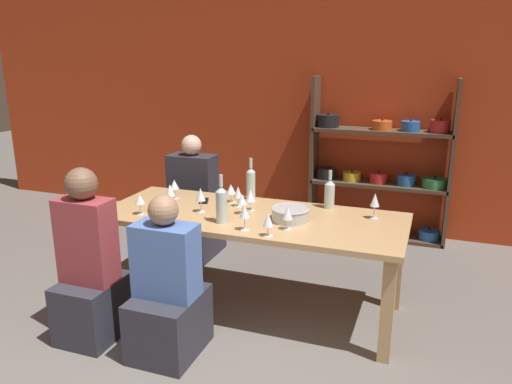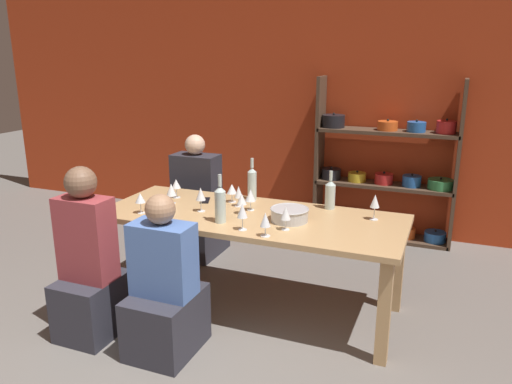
{
  "view_description": "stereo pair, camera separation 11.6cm",
  "coord_description": "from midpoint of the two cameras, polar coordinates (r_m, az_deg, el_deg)",
  "views": [
    {
      "loc": [
        1.27,
        -1.62,
        1.93
      ],
      "look_at": [
        0.03,
        1.8,
        0.91
      ],
      "focal_mm": 35.0,
      "sensor_mm": 36.0,
      "label": 1
    },
    {
      "loc": [
        1.38,
        -1.58,
        1.93
      ],
      "look_at": [
        0.03,
        1.8,
        0.91
      ],
      "focal_mm": 35.0,
      "sensor_mm": 36.0,
      "label": 2
    }
  ],
  "objects": [
    {
      "name": "wine_glass_empty_a",
      "position": [
        4.02,
        -1.94,
        0.31
      ],
      "size": [
        0.08,
        0.08,
        0.15
      ],
      "color": "white",
      "rests_on": "dining_table"
    },
    {
      "name": "wine_bottle_dark",
      "position": [
        3.89,
        9.32,
        -0.22
      ],
      "size": [
        0.08,
        0.08,
        0.3
      ],
      "color": "#B2C6C1",
      "rests_on": "dining_table"
    },
    {
      "name": "wine_glass_red_c",
      "position": [
        3.37,
        -0.58,
        -2.24
      ],
      "size": [
        0.07,
        0.07,
        0.19
      ],
      "color": "white",
      "rests_on": "dining_table"
    },
    {
      "name": "wine_bottle_green",
      "position": [
        4.07,
        0.37,
        1.02
      ],
      "size": [
        0.07,
        0.07,
        0.35
      ],
      "color": "#B2C6C1",
      "rests_on": "dining_table"
    },
    {
      "name": "wall_back_red",
      "position": [
        5.62,
        8.2,
        9.57
      ],
      "size": [
        8.8,
        0.06,
        2.7
      ],
      "color": "#B23819",
      "rests_on": "ground_plane"
    },
    {
      "name": "wine_glass_red_e",
      "position": [
        3.82,
        -12.25,
        -0.73
      ],
      "size": [
        0.08,
        0.08,
        0.16
      ],
      "color": "white",
      "rests_on": "dining_table"
    },
    {
      "name": "wine_glass_white_c",
      "position": [
        3.39,
        4.4,
        -2.48
      ],
      "size": [
        0.07,
        0.07,
        0.17
      ],
      "color": "white",
      "rests_on": "dining_table"
    },
    {
      "name": "wine_glass_white_a",
      "position": [
        3.27,
        2.1,
        -3.27
      ],
      "size": [
        0.07,
        0.07,
        0.16
      ],
      "color": "white",
      "rests_on": "dining_table"
    },
    {
      "name": "wine_glass_red_f",
      "position": [
        4.03,
        -8.85,
        0.19
      ],
      "size": [
        0.08,
        0.08,
        0.16
      ],
      "color": "white",
      "rests_on": "dining_table"
    },
    {
      "name": "wine_glass_red_h",
      "position": [
        3.8,
        0.24,
        -0.43
      ],
      "size": [
        0.08,
        0.08,
        0.17
      ],
      "color": "white",
      "rests_on": "dining_table"
    },
    {
      "name": "wine_glass_white_b",
      "position": [
        3.9,
        -1.15,
        -0.09
      ],
      "size": [
        0.07,
        0.07,
        0.17
      ],
      "color": "white",
      "rests_on": "dining_table"
    },
    {
      "name": "person_near_a",
      "position": [
        3.38,
        -9.37,
        -11.71
      ],
      "size": [
        0.41,
        0.51,
        1.09
      ],
      "color": "#2D2D38",
      "rests_on": "ground_plane"
    },
    {
      "name": "cell_phone",
      "position": [
        4.09,
        -5.04,
        -0.96
      ],
      "size": [
        0.12,
        0.17,
        0.01
      ],
      "color": "black",
      "rests_on": "dining_table"
    },
    {
      "name": "wine_glass_red_a",
      "position": [
        4.18,
        -8.33,
        0.87
      ],
      "size": [
        0.08,
        0.08,
        0.16
      ],
      "color": "white",
      "rests_on": "dining_table"
    },
    {
      "name": "wine_glass_red_b",
      "position": [
        3.7,
        14.31,
        -1.1
      ],
      "size": [
        0.07,
        0.07,
        0.19
      ],
      "color": "white",
      "rests_on": "dining_table"
    },
    {
      "name": "dining_table",
      "position": [
        3.76,
        0.32,
        -3.91
      ],
      "size": [
        2.27,
        0.91,
        0.76
      ],
      "color": "tan",
      "rests_on": "ground_plane"
    },
    {
      "name": "mixing_bowl",
      "position": [
        3.59,
        4.78,
        -2.53
      ],
      "size": [
        0.28,
        0.28,
        0.1
      ],
      "color": "#B7BABC",
      "rests_on": "dining_table"
    },
    {
      "name": "person_near_b",
      "position": [
        3.66,
        -17.61,
        -8.93
      ],
      "size": [
        0.37,
        0.47,
        1.22
      ],
      "color": "#2D2D38",
      "rests_on": "ground_plane"
    },
    {
      "name": "person_far_a",
      "position": [
        4.91,
        -6.06,
        -2.29
      ],
      "size": [
        0.44,
        0.55,
        1.19
      ],
      "rotation": [
        0.0,
        0.0,
        3.14
      ],
      "color": "#2D2D38",
      "rests_on": "ground_plane"
    },
    {
      "name": "wine_bottle_amber",
      "position": [
        3.53,
        -3.17,
        -1.34
      ],
      "size": [
        0.08,
        0.08,
        0.35
      ],
      "color": "#B2C6C1",
      "rests_on": "dining_table"
    },
    {
      "name": "wine_glass_red_d",
      "position": [
        3.72,
        -0.75,
        -0.87
      ],
      "size": [
        0.07,
        0.07,
        0.16
      ],
      "color": "white",
      "rests_on": "dining_table"
    },
    {
      "name": "shelf_unit",
      "position": [
        5.42,
        14.76,
        1.4
      ],
      "size": [
        1.44,
        0.3,
        1.69
      ],
      "color": "#4C3828",
      "rests_on": "ground_plane"
    },
    {
      "name": "wine_glass_red_g",
      "position": [
        3.79,
        -5.47,
        -0.3
      ],
      "size": [
        0.07,
        0.07,
        0.19
      ],
      "color": "white",
      "rests_on": "dining_table"
    }
  ]
}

